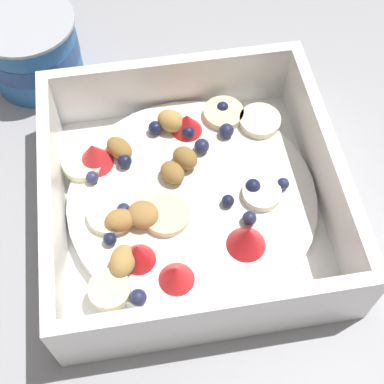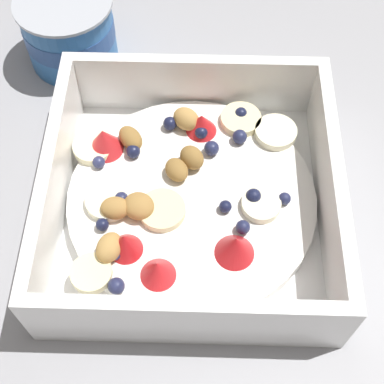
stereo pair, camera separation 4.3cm
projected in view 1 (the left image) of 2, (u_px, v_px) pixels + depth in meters
ground_plane at (196, 190)px, 0.47m from camera, size 2.40×2.40×0.00m
fruit_bowl at (189, 198)px, 0.44m from camera, size 0.22×0.22×0.07m
yogurt_cup at (32, 49)px, 0.51m from camera, size 0.09×0.09×0.07m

